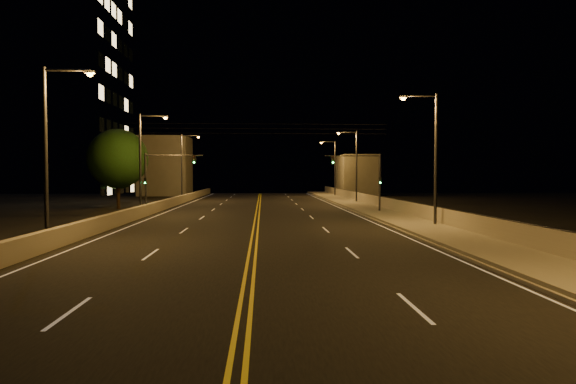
{
  "coord_description": "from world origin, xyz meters",
  "views": [
    {
      "loc": [
        0.47,
        -11.0,
        3.57
      ],
      "look_at": [
        2.0,
        18.0,
        2.5
      ],
      "focal_mm": 30.0,
      "sensor_mm": 36.0,
      "label": 1
    }
  ],
  "objects_px": {
    "streetlight_3": "(333,164)",
    "traffic_signal_left": "(158,175)",
    "streetlight_4": "(51,143)",
    "streetlight_5": "(144,157)",
    "traffic_signal_right": "(368,175)",
    "streetlight_2": "(354,162)",
    "building_tower": "(16,85)",
    "tree_0": "(118,159)",
    "streetlight_6": "(184,163)",
    "streetlight_1": "(432,151)",
    "tree_1": "(118,166)"
  },
  "relations": [
    {
      "from": "streetlight_1",
      "to": "tree_0",
      "type": "height_order",
      "value": "streetlight_1"
    },
    {
      "from": "traffic_signal_right",
      "to": "streetlight_5",
      "type": "bearing_deg",
      "value": -179.47
    },
    {
      "from": "streetlight_1",
      "to": "tree_0",
      "type": "distance_m",
      "value": 32.32
    },
    {
      "from": "streetlight_3",
      "to": "building_tower",
      "type": "bearing_deg",
      "value": -159.81
    },
    {
      "from": "traffic_signal_right",
      "to": "streetlight_2",
      "type": "bearing_deg",
      "value": 83.87
    },
    {
      "from": "streetlight_1",
      "to": "traffic_signal_right",
      "type": "distance_m",
      "value": 12.03
    },
    {
      "from": "streetlight_2",
      "to": "tree_1",
      "type": "height_order",
      "value": "streetlight_2"
    },
    {
      "from": "streetlight_3",
      "to": "tree_1",
      "type": "distance_m",
      "value": 33.28
    },
    {
      "from": "streetlight_2",
      "to": "traffic_signal_right",
      "type": "bearing_deg",
      "value": -96.13
    },
    {
      "from": "streetlight_5",
      "to": "streetlight_6",
      "type": "relative_size",
      "value": 1.0
    },
    {
      "from": "traffic_signal_left",
      "to": "tree_1",
      "type": "distance_m",
      "value": 15.52
    },
    {
      "from": "streetlight_3",
      "to": "traffic_signal_left",
      "type": "distance_m",
      "value": 37.9
    },
    {
      "from": "tree_1",
      "to": "traffic_signal_left",
      "type": "bearing_deg",
      "value": -61.19
    },
    {
      "from": "traffic_signal_left",
      "to": "traffic_signal_right",
      "type": "bearing_deg",
      "value": 0.0
    },
    {
      "from": "streetlight_4",
      "to": "building_tower",
      "type": "relative_size",
      "value": 0.3
    },
    {
      "from": "traffic_signal_right",
      "to": "tree_1",
      "type": "height_order",
      "value": "tree_1"
    },
    {
      "from": "streetlight_3",
      "to": "traffic_signal_right",
      "type": "relative_size",
      "value": 1.62
    },
    {
      "from": "streetlight_2",
      "to": "streetlight_3",
      "type": "relative_size",
      "value": 1.0
    },
    {
      "from": "streetlight_4",
      "to": "streetlight_5",
      "type": "height_order",
      "value": "same"
    },
    {
      "from": "streetlight_1",
      "to": "tree_1",
      "type": "bearing_deg",
      "value": 137.49
    },
    {
      "from": "streetlight_4",
      "to": "tree_1",
      "type": "xyz_separation_m",
      "value": [
        -6.27,
        32.07,
        -0.61
      ]
    },
    {
      "from": "tree_1",
      "to": "tree_0",
      "type": "bearing_deg",
      "value": -73.49
    },
    {
      "from": "streetlight_4",
      "to": "tree_0",
      "type": "bearing_deg",
      "value": 99.76
    },
    {
      "from": "streetlight_3",
      "to": "traffic_signal_left",
      "type": "relative_size",
      "value": 1.62
    },
    {
      "from": "streetlight_3",
      "to": "streetlight_6",
      "type": "height_order",
      "value": "same"
    },
    {
      "from": "streetlight_1",
      "to": "building_tower",
      "type": "bearing_deg",
      "value": 144.61
    },
    {
      "from": "streetlight_3",
      "to": "traffic_signal_right",
      "type": "xyz_separation_m",
      "value": [
        -1.59,
        -32.01,
        -1.62
      ]
    },
    {
      "from": "streetlight_1",
      "to": "streetlight_2",
      "type": "bearing_deg",
      "value": 90.0
    },
    {
      "from": "streetlight_2",
      "to": "building_tower",
      "type": "xyz_separation_m",
      "value": [
        -40.65,
        2.24,
        9.18
      ]
    },
    {
      "from": "streetlight_2",
      "to": "streetlight_3",
      "type": "height_order",
      "value": "same"
    },
    {
      "from": "streetlight_6",
      "to": "tree_0",
      "type": "distance_m",
      "value": 14.5
    },
    {
      "from": "building_tower",
      "to": "tree_0",
      "type": "height_order",
      "value": "building_tower"
    },
    {
      "from": "streetlight_5",
      "to": "tree_0",
      "type": "relative_size",
      "value": 1.07
    },
    {
      "from": "streetlight_3",
      "to": "streetlight_5",
      "type": "bearing_deg",
      "value": -123.65
    },
    {
      "from": "streetlight_6",
      "to": "building_tower",
      "type": "relative_size",
      "value": 0.3
    },
    {
      "from": "streetlight_1",
      "to": "streetlight_3",
      "type": "bearing_deg",
      "value": 90.0
    },
    {
      "from": "streetlight_5",
      "to": "tree_1",
      "type": "xyz_separation_m",
      "value": [
        -6.27,
        13.75,
        -0.61
      ]
    },
    {
      "from": "building_tower",
      "to": "tree_1",
      "type": "bearing_deg",
      "value": -15.08
    },
    {
      "from": "traffic_signal_right",
      "to": "building_tower",
      "type": "height_order",
      "value": "building_tower"
    },
    {
      "from": "streetlight_6",
      "to": "streetlight_3",
      "type": "bearing_deg",
      "value": 26.55
    },
    {
      "from": "streetlight_3",
      "to": "traffic_signal_left",
      "type": "bearing_deg",
      "value": -122.3
    },
    {
      "from": "streetlight_6",
      "to": "building_tower",
      "type": "height_order",
      "value": "building_tower"
    },
    {
      "from": "streetlight_2",
      "to": "streetlight_4",
      "type": "distance_m",
      "value": 39.61
    },
    {
      "from": "streetlight_2",
      "to": "tree_0",
      "type": "distance_m",
      "value": 26.91
    },
    {
      "from": "streetlight_3",
      "to": "traffic_signal_right",
      "type": "distance_m",
      "value": 32.09
    },
    {
      "from": "streetlight_2",
      "to": "traffic_signal_left",
      "type": "height_order",
      "value": "streetlight_2"
    },
    {
      "from": "streetlight_5",
      "to": "traffic_signal_right",
      "type": "relative_size",
      "value": 1.62
    },
    {
      "from": "streetlight_3",
      "to": "streetlight_1",
      "type": "bearing_deg",
      "value": -90.0
    },
    {
      "from": "streetlight_4",
      "to": "building_tower",
      "type": "distance_m",
      "value": 41.45
    },
    {
      "from": "streetlight_5",
      "to": "streetlight_6",
      "type": "height_order",
      "value": "same"
    }
  ]
}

